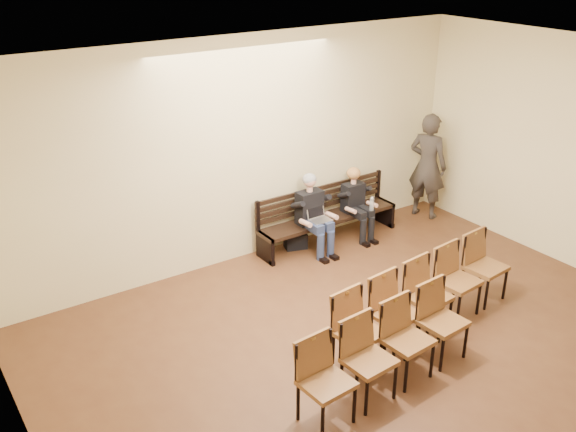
% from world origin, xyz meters
% --- Properties ---
extents(room_walls, '(8.02, 10.01, 3.51)m').
position_xyz_m(room_walls, '(0.00, 0.79, 2.54)').
color(room_walls, beige).
rests_on(room_walls, ground).
extents(bench, '(2.60, 0.90, 0.45)m').
position_xyz_m(bench, '(1.38, 4.65, 0.23)').
color(bench, black).
rests_on(bench, ground).
extents(seated_man, '(0.52, 0.73, 1.26)m').
position_xyz_m(seated_man, '(0.96, 4.53, 0.63)').
color(seated_man, black).
rests_on(seated_man, ground).
extents(seated_woman, '(0.47, 0.64, 1.08)m').
position_xyz_m(seated_woman, '(1.87, 4.53, 0.54)').
color(seated_woman, black).
rests_on(seated_woman, ground).
extents(laptop, '(0.38, 0.32, 0.24)m').
position_xyz_m(laptop, '(0.99, 4.36, 0.57)').
color(laptop, silver).
rests_on(laptop, bench).
extents(water_bottle, '(0.07, 0.07, 0.24)m').
position_xyz_m(water_bottle, '(1.97, 4.25, 0.57)').
color(water_bottle, silver).
rests_on(water_bottle, bench).
extents(bag, '(0.41, 0.34, 0.26)m').
position_xyz_m(bag, '(0.78, 4.75, 0.13)').
color(bag, black).
rests_on(bag, ground).
extents(passerby, '(0.78, 0.94, 2.22)m').
position_xyz_m(passerby, '(3.50, 4.53, 1.11)').
color(passerby, '#342E2A').
rests_on(passerby, ground).
extents(chair_row_front, '(3.07, 0.84, 0.99)m').
position_xyz_m(chair_row_front, '(0.81, 1.81, 0.49)').
color(chair_row_front, brown).
rests_on(chair_row_front, ground).
extents(chair_row_back, '(2.40, 0.69, 0.97)m').
position_xyz_m(chair_row_back, '(-0.38, 1.24, 0.49)').
color(chair_row_back, brown).
rests_on(chair_row_back, ground).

